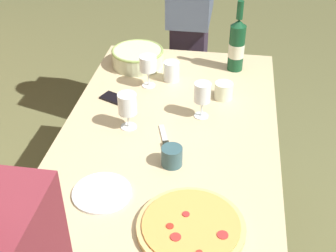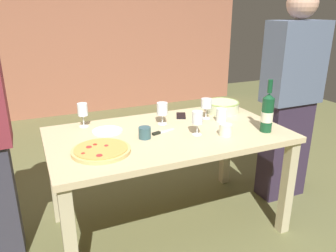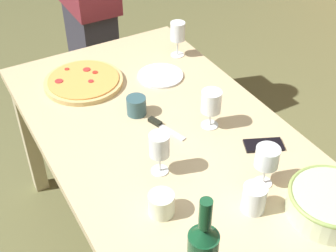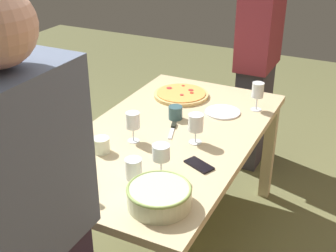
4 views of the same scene
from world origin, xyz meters
TOP-DOWN VIEW (x-y plane):
  - dining_table at (0.00, 0.00)m, footprint 1.60×0.90m
  - pizza at (-0.49, -0.15)m, footprint 0.35×0.35m
  - serving_bowl at (0.59, 0.25)m, footprint 0.27×0.27m
  - wine_bottle at (0.62, -0.25)m, footprint 0.08×0.08m
  - wine_glass_near_pizza at (-0.51, 0.34)m, footprint 0.07×0.07m
  - wine_glass_by_bottle at (0.03, 0.17)m, footprint 0.08×0.08m
  - wine_glass_far_left at (0.38, 0.15)m, footprint 0.08×0.08m
  - wine_glass_far_right at (0.16, -0.12)m, footprint 0.07×0.07m
  - cup_amber at (0.46, 0.05)m, footprint 0.08×0.08m
  - cup_ceramic at (0.33, -0.21)m, footprint 0.08×0.08m
  - cup_spare at (-0.18, -0.04)m, footprint 0.08×0.08m
  - side_plate at (-0.38, 0.17)m, footprint 0.21×0.21m
  - cell_phone at (0.23, 0.28)m, footprint 0.12×0.16m
  - pizza_knife at (-0.05, 0.00)m, footprint 0.18×0.08m
  - person_guest_left at (1.08, 0.03)m, footprint 0.45×0.24m

SIDE VIEW (x-z plane):
  - dining_table at x=0.00m, z-range 0.28..1.03m
  - side_plate at x=-0.38m, z-range 0.75..0.76m
  - cell_phone at x=0.23m, z-range 0.75..0.76m
  - pizza_knife at x=-0.05m, z-range 0.75..0.76m
  - pizza at x=-0.49m, z-range 0.75..0.78m
  - cup_spare at x=-0.18m, z-range 0.75..0.83m
  - cup_ceramic at x=0.33m, z-range 0.75..0.83m
  - serving_bowl at x=0.59m, z-range 0.75..0.84m
  - cup_amber at x=0.46m, z-range 0.75..0.85m
  - person_guest_left at x=1.08m, z-range 0.01..1.71m
  - wine_glass_by_bottle at x=0.03m, z-range 0.78..0.94m
  - wine_glass_far_left at x=0.38m, z-range 0.78..0.94m
  - wine_glass_far_right at x=0.16m, z-range 0.78..0.95m
  - wine_glass_near_pizza at x=-0.51m, z-range 0.79..0.96m
  - wine_bottle at x=0.62m, z-range 0.71..1.07m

